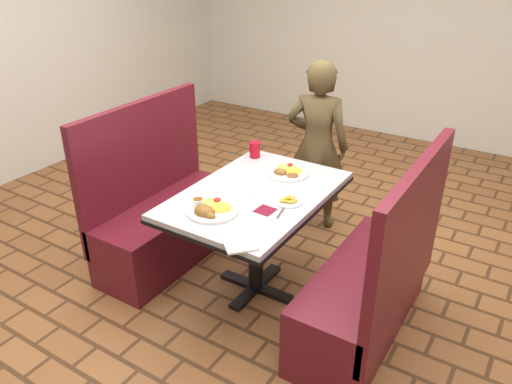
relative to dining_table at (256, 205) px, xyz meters
The scene contains 14 objects.
dining_table is the anchor object (origin of this frame).
booth_bench_left 0.86m from the dining_table, behind, with size 0.47×1.20×1.17m.
booth_bench_right 0.86m from the dining_table, ahead, with size 0.47×1.20×1.17m.
diner_person 1.05m from the dining_table, 94.46° to the left, with size 0.50×0.33×1.38m, color brown.
near_dinner_plate 0.39m from the dining_table, 102.82° to the right, with size 0.30×0.30×0.09m.
far_dinner_plate 0.37m from the dining_table, 83.65° to the left, with size 0.28×0.28×0.07m.
plantain_plate 0.26m from the dining_table, ahead, with size 0.17×0.17×0.03m.
maroon_napkin 0.26m from the dining_table, 45.17° to the right, with size 0.11×0.11×0.00m, color maroon.
spoon_utensil 0.33m from the dining_table, 30.46° to the right, with size 0.01×0.13×0.00m, color #BCBCC1.
red_tumbler 0.58m from the dining_table, 123.07° to the left, with size 0.08×0.08×0.11m, color #B60C1D.
paper_napkin 0.59m from the dining_table, 66.57° to the right, with size 0.22×0.16×0.01m, color white.
knife_utensil 0.42m from the dining_table, 101.84° to the right, with size 0.01×0.16×0.00m, color #B9B9BD.
fork_utensil 0.40m from the dining_table, 108.45° to the right, with size 0.01×0.16×0.00m, color silver.
lettuce_shreds 0.12m from the dining_table, 56.31° to the left, with size 0.28×0.32×0.00m, color #92CA51, non-canonical shape.
Camera 1 is at (1.49, -2.36, 2.16)m, focal length 35.00 mm.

